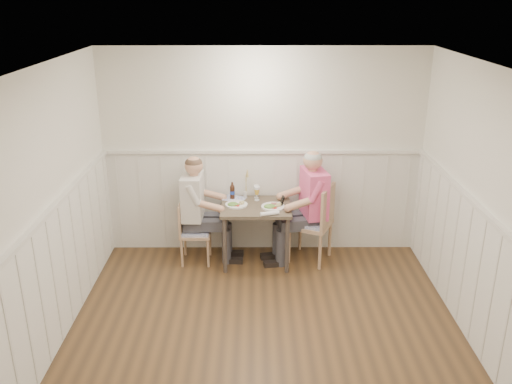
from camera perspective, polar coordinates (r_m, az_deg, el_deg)
ground_plane at (r=5.33m, az=1.04°, el=-16.44°), size 4.50×4.50×0.00m
room_shell at (r=4.59m, az=1.16°, el=-1.07°), size 4.04×4.54×2.60m
wainscot at (r=5.55m, az=0.94°, el=-6.45°), size 4.00×4.49×1.34m
dining_table at (r=6.62m, az=-0.01°, el=-2.29°), size 0.84×0.70×0.75m
chair_right at (r=6.72m, az=6.26°, el=-3.01°), size 0.62×0.62×1.00m
chair_left at (r=6.75m, az=-6.80°, el=-3.95°), size 0.37×0.37×0.79m
man_in_pink at (r=6.72m, az=5.68°, el=-2.39°), size 0.73×0.52×1.45m
diner_cream at (r=6.74m, az=-6.25°, el=-2.61°), size 0.64×0.45×1.38m
plate_man at (r=6.51m, az=1.74°, el=-1.47°), size 0.29×0.29×0.07m
plate_diner at (r=6.57m, az=-2.19°, el=-1.27°), size 0.27×0.27×0.07m
beer_glass_a at (r=6.78m, az=0.04°, el=0.27°), size 0.07×0.07×0.17m
beer_glass_b at (r=6.70m, az=0.09°, el=0.08°), size 0.07×0.07×0.18m
beer_bottle at (r=6.76m, az=-2.51°, el=0.05°), size 0.06×0.06×0.22m
rolled_napkin at (r=6.29m, az=1.45°, el=-2.27°), size 0.23×0.11×0.05m
grass_vase at (r=6.77m, az=-1.15°, el=0.78°), size 0.04×0.04×0.39m
gingham_mat at (r=6.80m, az=-2.27°, el=-0.69°), size 0.32×0.29×0.01m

